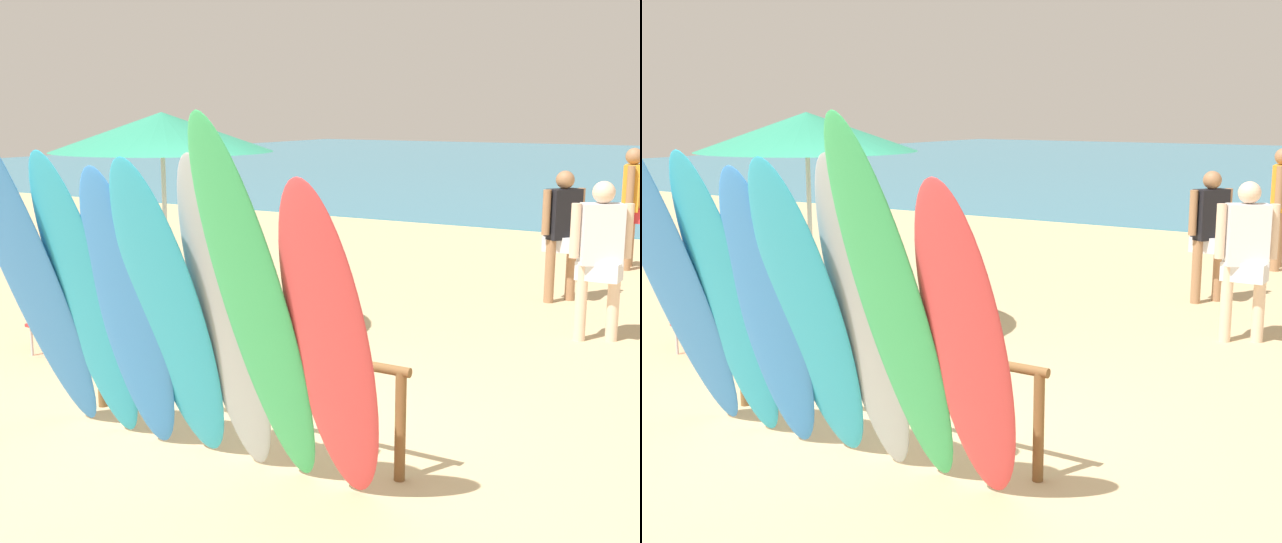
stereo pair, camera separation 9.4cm
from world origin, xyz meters
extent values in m
cylinder|color=brown|center=(-1.29, 0.00, 0.36)|extent=(0.07, 0.07, 0.71)
cylinder|color=brown|center=(1.29, 0.00, 0.36)|extent=(0.07, 0.07, 0.71)
cylinder|color=brown|center=(0.00, 0.00, 0.71)|extent=(2.70, 0.06, 0.06)
ellipsoid|color=#337AD1|center=(-1.18, -0.74, 1.22)|extent=(0.60, 1.03, 2.45)
ellipsoid|color=#289EC6|center=(-0.74, -0.63, 1.03)|extent=(0.53, 0.77, 2.07)
ellipsoid|color=#337AD1|center=(-0.37, -0.61, 0.99)|extent=(0.54, 0.71, 1.98)
ellipsoid|color=#289EC6|center=(-0.02, -0.61, 1.02)|extent=(0.59, 0.81, 2.05)
ellipsoid|color=#999EA3|center=(0.38, -0.56, 1.04)|extent=(0.51, 0.68, 2.07)
ellipsoid|color=#38B266|center=(0.72, -0.70, 1.16)|extent=(0.55, 1.02, 2.31)
ellipsoid|color=#D13D42|center=(1.15, -0.62, 0.99)|extent=(0.51, 0.75, 1.98)
cylinder|color=beige|center=(1.39, 3.90, 0.39)|extent=(0.12, 0.12, 0.78)
cylinder|color=beige|center=(1.67, 4.05, 0.39)|extent=(0.12, 0.12, 0.78)
cube|color=silver|center=(1.53, 3.98, 0.72)|extent=(0.42, 0.26, 0.19)
cube|color=silver|center=(1.53, 3.98, 1.08)|extent=(0.45, 0.38, 0.61)
sphere|color=beige|center=(1.53, 3.98, 1.50)|extent=(0.22, 0.22, 0.22)
cylinder|color=beige|center=(1.30, 3.85, 1.12)|extent=(0.09, 0.09, 0.54)
cylinder|color=beige|center=(1.75, 4.10, 1.12)|extent=(0.09, 0.09, 0.54)
cylinder|color=#9E704C|center=(0.96, 8.05, 0.42)|extent=(0.13, 0.13, 0.85)
cylinder|color=#9E704C|center=(0.93, 8.40, 0.42)|extent=(0.13, 0.13, 0.85)
cube|color=#DB333D|center=(0.94, 8.23, 0.78)|extent=(0.45, 0.28, 0.20)
cube|color=orange|center=(0.94, 8.23, 1.18)|extent=(0.27, 0.46, 0.66)
cylinder|color=#9E704C|center=(0.98, 7.95, 1.21)|extent=(0.10, 0.10, 0.59)
cylinder|color=#9E704C|center=(0.62, 5.42, 0.38)|extent=(0.12, 0.12, 0.77)
cylinder|color=#9E704C|center=(0.80, 5.68, 0.38)|extent=(0.12, 0.12, 0.77)
cube|color=silver|center=(0.71, 5.55, 0.70)|extent=(0.41, 0.25, 0.18)
cube|color=black|center=(0.71, 5.55, 1.06)|extent=(0.39, 0.44, 0.60)
sphere|color=#9E704C|center=(0.71, 5.55, 1.47)|extent=(0.22, 0.22, 0.22)
cylinder|color=#9E704C|center=(0.57, 5.34, 1.10)|extent=(0.09, 0.09, 0.53)
cylinder|color=#9E704C|center=(0.86, 5.76, 1.10)|extent=(0.09, 0.09, 0.53)
cylinder|color=#B7B7BC|center=(-3.27, 2.10, 0.14)|extent=(0.02, 0.02, 0.28)
cylinder|color=#B7B7BC|center=(-2.87, 2.20, 0.14)|extent=(0.02, 0.02, 0.28)
cylinder|color=#B7B7BC|center=(-3.36, 2.46, 0.14)|extent=(0.02, 0.02, 0.28)
cylinder|color=#B7B7BC|center=(-2.96, 2.57, 0.14)|extent=(0.02, 0.02, 0.28)
cube|color=blue|center=(-3.11, 2.33, 0.30)|extent=(0.59, 0.56, 0.03)
cube|color=blue|center=(-3.20, 2.67, 0.55)|extent=(0.55, 0.39, 0.50)
cylinder|color=#B7B7BC|center=(-2.89, 0.66, 0.14)|extent=(0.02, 0.02, 0.28)
cylinder|color=#B7B7BC|center=(-2.47, 0.65, 0.14)|extent=(0.02, 0.02, 0.28)
cylinder|color=#B7B7BC|center=(-2.88, 1.04, 0.14)|extent=(0.02, 0.02, 0.28)
cylinder|color=#B7B7BC|center=(-2.46, 1.02, 0.14)|extent=(0.02, 0.02, 0.28)
cube|color=red|center=(-2.68, 0.84, 0.30)|extent=(0.51, 0.46, 0.03)
cube|color=red|center=(-2.67, 1.19, 0.55)|extent=(0.51, 0.30, 0.50)
cylinder|color=silver|center=(-2.14, 1.73, 1.09)|extent=(0.04, 0.04, 2.17)
cone|color=#2D9370|center=(-2.14, 1.73, 2.08)|extent=(2.15, 2.15, 0.38)
camera|label=1|loc=(3.47, -4.52, 2.30)|focal=47.58mm
camera|label=2|loc=(3.55, -4.47, 2.30)|focal=47.58mm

